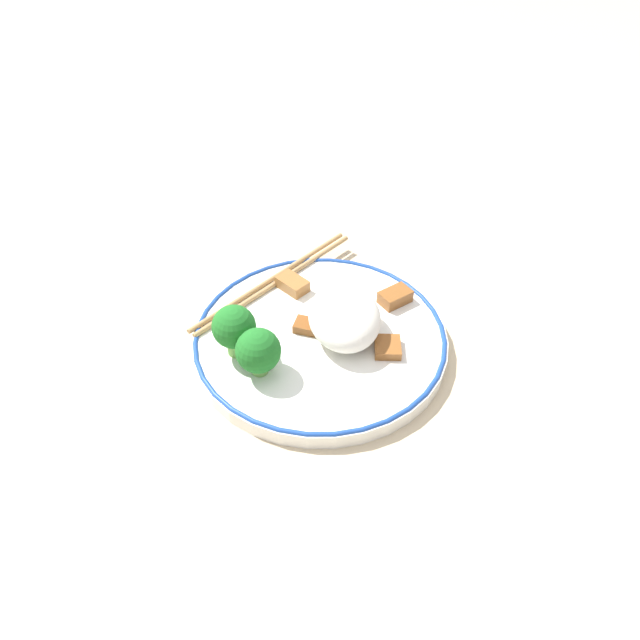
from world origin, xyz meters
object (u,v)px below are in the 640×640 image
(chopsticks, at_px, (274,281))
(plate, at_px, (320,339))
(broccoli_back_left, at_px, (234,328))
(broccoli_back_center, at_px, (258,351))

(chopsticks, bearing_deg, plate, 25.32)
(broccoli_back_left, height_order, chopsticks, broccoli_back_left)
(broccoli_back_left, xyz_separation_m, broccoli_back_center, (0.03, 0.02, -0.00))
(plate, relative_size, broccoli_back_center, 5.20)
(broccoli_back_center, bearing_deg, chopsticks, 171.44)
(plate, bearing_deg, broccoli_back_center, -54.40)
(broccoli_back_center, bearing_deg, plate, 125.60)
(plate, relative_size, chopsticks, 1.40)
(plate, relative_size, broccoli_back_left, 4.68)
(broccoli_back_left, relative_size, chopsticks, 0.30)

